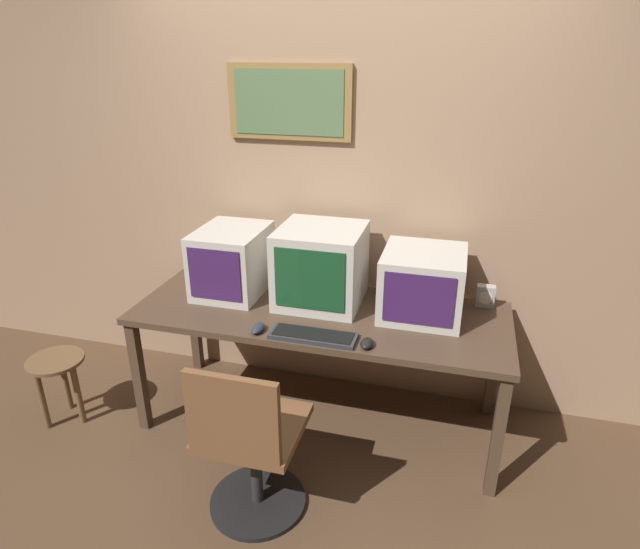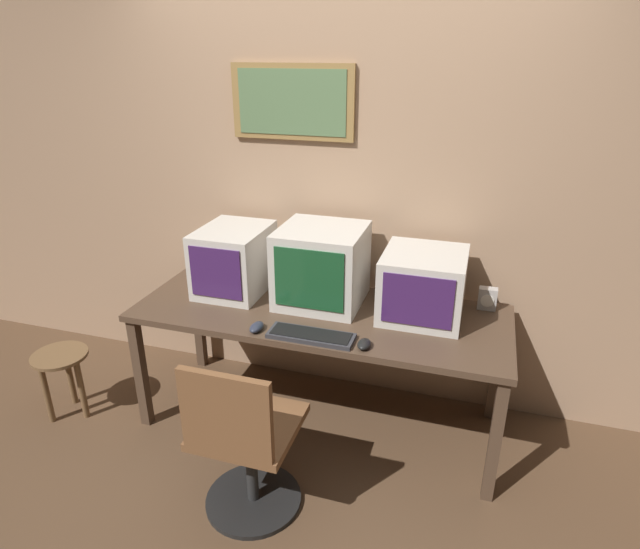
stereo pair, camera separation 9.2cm
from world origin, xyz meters
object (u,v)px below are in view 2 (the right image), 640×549
at_px(monitor_right, 423,285).
at_px(office_chair, 245,447).
at_px(monitor_center, 322,266).
at_px(desk_clock, 487,299).
at_px(monitor_left, 234,260).
at_px(mouse_near_keyboard, 364,344).
at_px(mouse_far_corner, 257,327).
at_px(keyboard_main, 311,335).
at_px(side_stool, 62,369).

bearing_deg(monitor_right, office_chair, -126.63).
xyz_separation_m(monitor_center, desk_clock, (0.90, 0.17, -0.15)).
height_order(monitor_left, office_chair, monitor_left).
distance_m(mouse_near_keyboard, mouse_far_corner, 0.56).
bearing_deg(mouse_far_corner, mouse_near_keyboard, -0.21).
height_order(monitor_left, monitor_center, monitor_center).
distance_m(mouse_far_corner, desk_clock, 1.27).
bearing_deg(monitor_left, mouse_far_corner, -53.20).
xyz_separation_m(monitor_right, keyboard_main, (-0.49, -0.42, -0.16)).
relative_size(monitor_center, desk_clock, 3.70).
xyz_separation_m(monitor_center, mouse_near_keyboard, (0.35, -0.43, -0.20)).
bearing_deg(monitor_left, desk_clock, 7.03).
bearing_deg(side_stool, mouse_far_corner, 4.26).
relative_size(keyboard_main, office_chair, 0.50).
bearing_deg(monitor_right, side_stool, -165.34).
distance_m(monitor_right, mouse_near_keyboard, 0.51).
distance_m(monitor_left, keyboard_main, 0.76).
height_order(mouse_near_keyboard, mouse_far_corner, same).
xyz_separation_m(mouse_far_corner, office_chair, (0.12, -0.45, -0.37)).
xyz_separation_m(monitor_left, desk_clock, (1.44, 0.18, -0.13)).
bearing_deg(mouse_far_corner, office_chair, -75.22).
bearing_deg(monitor_center, monitor_left, -179.56).
bearing_deg(monitor_center, keyboard_main, -79.94).
relative_size(mouse_near_keyboard, office_chair, 0.12).
xyz_separation_m(keyboard_main, side_stool, (-1.51, -0.10, -0.43)).
xyz_separation_m(mouse_far_corner, side_stool, (-1.23, -0.09, -0.43)).
bearing_deg(office_chair, monitor_right, 53.37).
xyz_separation_m(keyboard_main, desk_clock, (0.83, 0.59, 0.05)).
height_order(office_chair, side_stool, office_chair).
height_order(keyboard_main, mouse_near_keyboard, mouse_near_keyboard).
relative_size(desk_clock, side_stool, 0.30).
bearing_deg(office_chair, monitor_left, 116.54).
bearing_deg(keyboard_main, mouse_far_corner, -177.64).
xyz_separation_m(monitor_center, office_chair, (-0.09, -0.88, -0.56)).
xyz_separation_m(monitor_center, monitor_right, (0.56, 0.00, -0.04)).
xyz_separation_m(mouse_far_corner, desk_clock, (1.12, 0.61, 0.04)).
bearing_deg(desk_clock, mouse_far_corner, -151.52).
xyz_separation_m(monitor_center, side_stool, (-1.44, -0.52, -0.63)).
bearing_deg(monitor_left, monitor_center, 0.44).
bearing_deg(office_chair, mouse_near_keyboard, 45.47).
relative_size(desk_clock, office_chair, 0.14).
bearing_deg(keyboard_main, mouse_near_keyboard, -2.91).
distance_m(monitor_left, mouse_far_corner, 0.56).
relative_size(monitor_right, desk_clock, 3.69).
xyz_separation_m(monitor_right, office_chair, (-0.66, -0.88, -0.52)).
bearing_deg(side_stool, monitor_right, 14.66).
distance_m(mouse_near_keyboard, desk_clock, 0.82).
xyz_separation_m(monitor_right, side_stool, (-2.00, -0.52, -0.59)).
relative_size(monitor_right, side_stool, 1.10).
bearing_deg(mouse_far_corner, monitor_center, 63.67).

